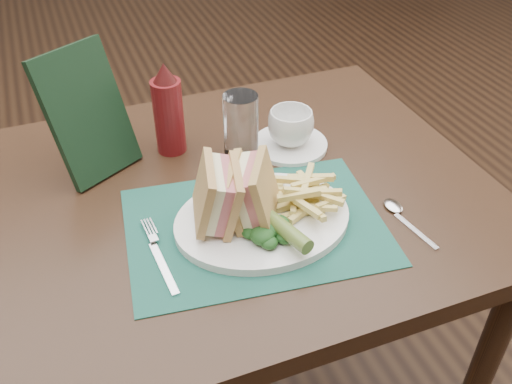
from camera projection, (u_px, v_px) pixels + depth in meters
floor at (193, 282)px, 1.87m from camera, size 7.00×7.00×0.00m
table_main at (244, 320)px, 1.27m from camera, size 0.90×0.75×0.75m
placemat at (255, 226)px, 0.96m from camera, size 0.46×0.35×0.00m
plate at (262, 220)px, 0.96m from camera, size 0.30×0.24×0.01m
sandwich_half_a at (204, 195)px, 0.91m from camera, size 0.10×0.13×0.11m
sandwich_half_b at (239, 189)px, 0.92m from camera, size 0.12×0.13×0.11m
kale_garnish at (274, 232)px, 0.90m from camera, size 0.11×0.08×0.03m
pickle_spear at (283, 228)px, 0.90m from camera, size 0.06×0.12×0.03m
fries_pile at (303, 191)px, 0.96m from camera, size 0.18×0.20×0.05m
fork at (159, 253)px, 0.89m from camera, size 0.05×0.17×0.01m
spoon at (408, 221)px, 0.96m from camera, size 0.06×0.15×0.01m
saucer at (290, 145)px, 1.15m from camera, size 0.18×0.18×0.01m
coffee_cup at (291, 127)px, 1.12m from camera, size 0.13×0.13×0.07m
drinking_glass at (241, 126)px, 1.09m from camera, size 0.07×0.07×0.13m
ketchup_bottle at (168, 109)px, 1.09m from camera, size 0.06×0.06×0.19m
check_presenter at (87, 114)px, 1.02m from camera, size 0.17×0.15×0.24m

